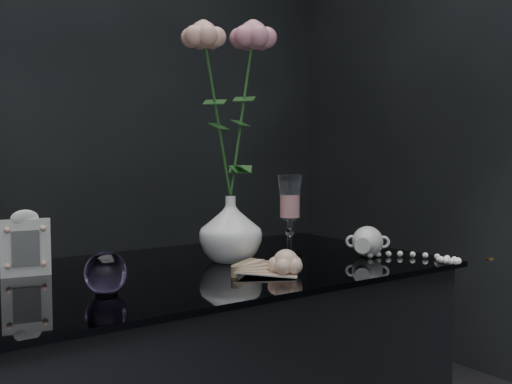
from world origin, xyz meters
TOP-DOWN VIEW (x-y plane):
  - vase at (0.09, 0.07)m, footprint 0.15×0.15m
  - wine_glass at (0.25, 0.06)m, footprint 0.06×0.06m
  - picture_frame at (-0.33, 0.17)m, footprint 0.11×0.09m
  - paperweight at (-0.25, -0.06)m, footprint 0.08×0.08m
  - paper_fan at (0.01, -0.07)m, footprint 0.30×0.26m
  - loose_rose at (0.10, -0.12)m, footprint 0.12×0.16m
  - pearl_jar at (0.39, -0.06)m, footprint 0.37×0.37m
  - roses at (0.09, 0.06)m, footprint 0.23×0.12m

SIDE VIEW (x-z plane):
  - paper_fan at x=0.01m, z-range 0.76..0.79m
  - loose_rose at x=0.10m, z-range 0.76..0.82m
  - paperweight at x=-0.25m, z-range 0.76..0.84m
  - pearl_jar at x=0.39m, z-range 0.76..0.84m
  - picture_frame at x=-0.33m, z-range 0.76..0.89m
  - vase at x=0.09m, z-range 0.76..0.91m
  - wine_glass at x=0.25m, z-range 0.76..0.95m
  - roses at x=0.09m, z-range 0.90..1.35m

